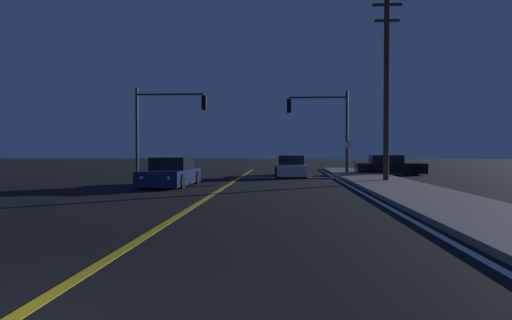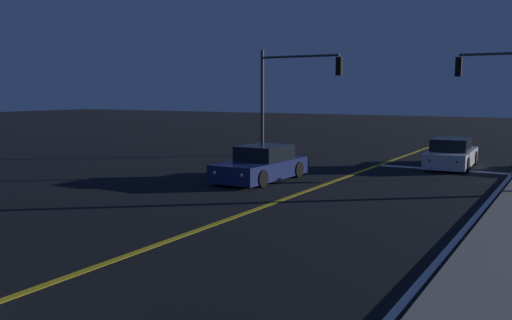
% 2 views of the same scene
% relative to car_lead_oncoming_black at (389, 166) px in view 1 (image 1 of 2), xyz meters
% --- Properties ---
extents(sidewalk_right, '(3.20, 44.46, 0.15)m').
position_rel_car_lead_oncoming_black_xyz_m(sidewalk_right, '(-2.23, -14.39, -0.51)').
color(sidewalk_right, gray).
rests_on(sidewalk_right, ground).
extents(lane_line_center, '(0.20, 41.99, 0.01)m').
position_rel_car_lead_oncoming_black_xyz_m(lane_line_center, '(-9.83, -14.39, -0.58)').
color(lane_line_center, gold).
rests_on(lane_line_center, ground).
extents(lane_line_edge_right, '(0.16, 41.99, 0.01)m').
position_rel_car_lead_oncoming_black_xyz_m(lane_line_edge_right, '(-4.08, -14.39, -0.58)').
color(lane_line_edge_right, white).
rests_on(lane_line_edge_right, ground).
extents(stop_bar, '(6.00, 0.50, 0.01)m').
position_rel_car_lead_oncoming_black_xyz_m(stop_bar, '(-6.83, -3.54, -0.58)').
color(stop_bar, white).
rests_on(stop_bar, ground).
extents(car_lead_oncoming_black, '(4.63, 2.07, 1.34)m').
position_rel_car_lead_oncoming_black_xyz_m(car_lead_oncoming_black, '(0.00, 0.00, 0.00)').
color(car_lead_oncoming_black, black).
rests_on(car_lead_oncoming_black, ground).
extents(car_distant_tail_navy, '(2.10, 4.62, 1.34)m').
position_rel_car_lead_oncoming_black_xyz_m(car_distant_tail_navy, '(-12.43, -10.11, 0.00)').
color(car_distant_tail_navy, navy).
rests_on(car_distant_tail_navy, ground).
extents(car_mid_block_white, '(2.03, 4.67, 1.34)m').
position_rel_car_lead_oncoming_black_xyz_m(car_mid_block_white, '(-6.76, -2.49, -0.00)').
color(car_mid_block_white, silver).
rests_on(car_mid_block_white, ground).
extents(traffic_signal_near_right, '(4.02, 0.28, 5.55)m').
position_rel_car_lead_oncoming_black_xyz_m(traffic_signal_near_right, '(-4.49, -1.24, 3.13)').
color(traffic_signal_near_right, '#38383D').
rests_on(traffic_signal_near_right, ground).
extents(traffic_signal_far_left, '(4.61, 0.28, 5.65)m').
position_rel_car_lead_oncoming_black_xyz_m(traffic_signal_far_left, '(-14.94, -2.64, 3.23)').
color(traffic_signal_far_left, '#38383D').
rests_on(traffic_signal_far_left, ground).
extents(utility_pole_right, '(1.48, 0.29, 9.66)m').
position_rel_car_lead_oncoming_black_xyz_m(utility_pole_right, '(-1.93, -7.56, 4.42)').
color(utility_pole_right, '#42301E').
rests_on(utility_pole_right, ground).
extents(street_sign_corner, '(0.56, 0.06, 2.24)m').
position_rel_car_lead_oncoming_black_xyz_m(street_sign_corner, '(-3.33, -4.04, 0.93)').
color(street_sign_corner, slate).
rests_on(street_sign_corner, ground).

